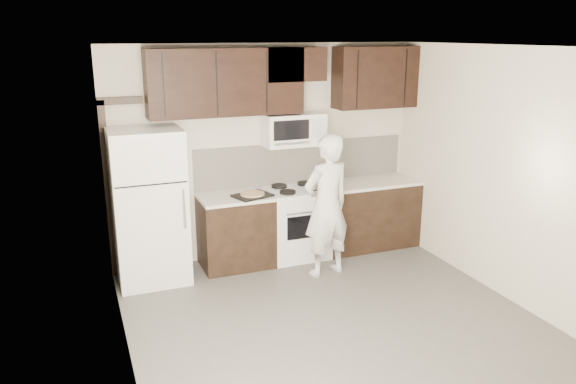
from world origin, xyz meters
TOP-DOWN VIEW (x-y plane):
  - floor at (0.00, 0.00)m, footprint 4.50×4.50m
  - back_wall at (0.00, 2.25)m, footprint 4.00×0.00m
  - ceiling at (0.00, 0.00)m, footprint 4.50×4.50m
  - counter_run at (0.60, 1.94)m, footprint 2.95×0.64m
  - stove at (0.30, 1.94)m, footprint 0.76×0.66m
  - backsplash at (0.50, 2.24)m, footprint 2.90×0.02m
  - upper_cabinets at (0.21, 2.08)m, footprint 3.48×0.35m
  - microwave at (0.30, 2.06)m, footprint 0.76×0.42m
  - refrigerator at (-1.55, 1.89)m, footprint 0.80×0.76m
  - door_trim at (-1.92, 2.21)m, footprint 0.50×0.08m
  - saucepan at (0.48, 1.79)m, footprint 0.29×0.17m
  - baking_tray at (-0.33, 1.82)m, footprint 0.51×0.44m
  - pizza at (-0.33, 1.82)m, footprint 0.37×0.37m
  - person at (0.42, 1.29)m, footprint 0.70×0.53m

SIDE VIEW (x-z plane):
  - floor at x=0.00m, z-range 0.00..0.00m
  - counter_run at x=0.60m, z-range 0.00..0.91m
  - stove at x=0.30m, z-range -0.01..0.93m
  - person at x=0.42m, z-range 0.00..1.72m
  - refrigerator at x=-1.55m, z-range 0.00..1.80m
  - baking_tray at x=-0.33m, z-range 0.91..0.93m
  - pizza at x=-0.33m, z-range 0.93..0.95m
  - saucepan at x=0.48m, z-range 0.89..1.06m
  - backsplash at x=0.50m, z-range 0.91..1.45m
  - door_trim at x=-1.92m, z-range 0.19..2.31m
  - back_wall at x=0.00m, z-range -0.65..3.35m
  - microwave at x=0.30m, z-range 1.45..1.85m
  - upper_cabinets at x=0.21m, z-range 1.89..2.67m
  - ceiling at x=0.00m, z-range 2.70..2.70m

